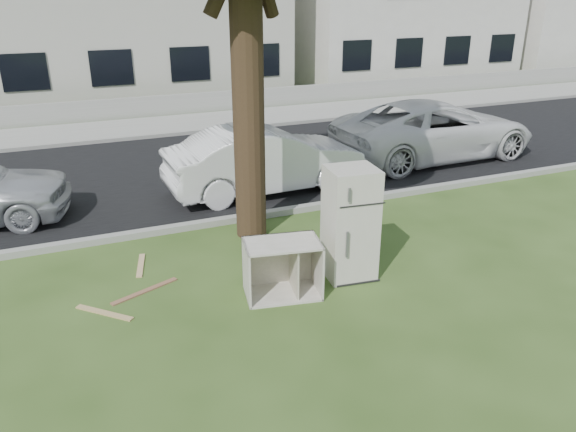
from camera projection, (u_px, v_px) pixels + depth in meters
name	position (u px, v px, depth m)	size (l,w,h in m)	color
ground	(313.00, 272.00, 8.90)	(120.00, 120.00, 0.00)	#314B1A
road	(211.00, 168.00, 14.01)	(120.00, 7.00, 0.01)	black
kerb_near	(260.00, 218.00, 10.99)	(120.00, 0.18, 0.12)	gray
kerb_far	(180.00, 135.00, 17.04)	(120.00, 0.18, 0.12)	gray
sidewalk	(170.00, 125.00, 18.28)	(120.00, 2.80, 0.01)	gray
low_wall	(160.00, 106.00, 19.51)	(120.00, 0.15, 0.70)	gray
townhouse_right	(386.00, 4.00, 26.82)	(10.20, 8.16, 6.84)	silver
fridge	(350.00, 223.00, 8.50)	(0.72, 0.67, 1.75)	beige
cabinet	(282.00, 269.00, 8.11)	(1.08, 0.67, 0.84)	white
plank_a	(145.00, 291.00, 8.33)	(1.09, 0.09, 0.02)	#895B42
plank_b	(104.00, 313.00, 7.78)	(0.92, 0.09, 0.02)	tan
plank_c	(141.00, 265.00, 9.10)	(0.81, 0.09, 0.02)	tan
car_center	(266.00, 160.00, 12.18)	(1.51, 4.34, 1.43)	white
car_right	(435.00, 129.00, 14.61)	(2.49, 5.39, 1.50)	white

